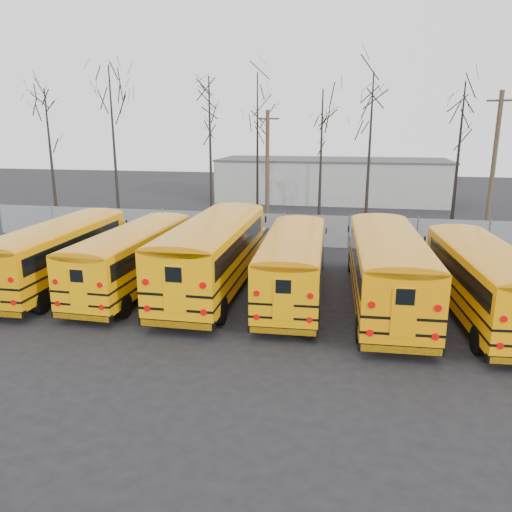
% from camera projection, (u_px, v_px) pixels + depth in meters
% --- Properties ---
extents(ground, '(120.00, 120.00, 0.00)m').
position_uv_depth(ground, '(243.00, 313.00, 20.05)').
color(ground, black).
rests_on(ground, ground).
extents(fence, '(40.00, 0.04, 2.00)m').
position_uv_depth(fence, '(284.00, 230.00, 31.19)').
color(fence, gray).
rests_on(fence, ground).
extents(distant_building, '(22.00, 8.00, 4.00)m').
position_uv_depth(distant_building, '(332.00, 181.00, 49.55)').
color(distant_building, '#A4A5A0').
rests_on(distant_building, ground).
extents(bus_a, '(2.69, 10.98, 3.06)m').
position_uv_depth(bus_a, '(60.00, 249.00, 23.12)').
color(bus_a, black).
rests_on(bus_a, ground).
extents(bus_b, '(2.68, 10.56, 2.94)m').
position_uv_depth(bus_b, '(134.00, 253.00, 22.57)').
color(bus_b, black).
rests_on(bus_b, ground).
extents(bus_c, '(2.87, 12.16, 3.39)m').
position_uv_depth(bus_c, '(215.00, 248.00, 22.37)').
color(bus_c, black).
rests_on(bus_c, ground).
extents(bus_d, '(2.91, 10.75, 2.98)m').
position_uv_depth(bus_d, '(294.00, 260.00, 21.41)').
color(bus_d, black).
rests_on(bus_d, ground).
extents(bus_e, '(3.16, 11.67, 3.24)m').
position_uv_depth(bus_e, '(387.00, 263.00, 20.26)').
color(bus_e, black).
rests_on(bus_e, ground).
extents(bus_f, '(3.32, 10.80, 2.98)m').
position_uv_depth(bus_f, '(483.00, 275.00, 19.21)').
color(bus_f, black).
rests_on(bus_f, ground).
extents(utility_pole_left, '(1.48, 0.26, 8.29)m').
position_uv_depth(utility_pole_left, '(267.00, 173.00, 33.19)').
color(utility_pole_left, '#483429').
rests_on(utility_pole_left, ground).
extents(utility_pole_right, '(1.66, 0.55, 9.45)m').
position_uv_depth(utility_pole_right, '(494.00, 165.00, 32.05)').
color(utility_pole_right, '#463627').
rests_on(utility_pole_right, ground).
extents(tree_0, '(0.26, 0.26, 9.80)m').
position_uv_depth(tree_0, '(51.00, 160.00, 35.63)').
color(tree_0, black).
rests_on(tree_0, ground).
extents(tree_1, '(0.26, 0.26, 11.44)m').
position_uv_depth(tree_1, '(114.00, 148.00, 36.37)').
color(tree_1, black).
rests_on(tree_1, ground).
extents(tree_2, '(0.26, 0.26, 10.65)m').
position_uv_depth(tree_2, '(210.00, 154.00, 35.87)').
color(tree_2, black).
rests_on(tree_2, ground).
extents(tree_3, '(0.26, 0.26, 10.67)m').
position_uv_depth(tree_3, '(257.00, 156.00, 33.48)').
color(tree_3, black).
rests_on(tree_3, ground).
extents(tree_4, '(0.26, 0.26, 9.54)m').
position_uv_depth(tree_4, '(321.00, 166.00, 32.43)').
color(tree_4, black).
rests_on(tree_4, ground).
extents(tree_5, '(0.26, 0.26, 10.81)m').
position_uv_depth(tree_5, '(369.00, 154.00, 34.73)').
color(tree_5, black).
rests_on(tree_5, ground).
extents(tree_6, '(0.26, 0.26, 10.12)m').
position_uv_depth(tree_6, '(458.00, 160.00, 33.71)').
color(tree_6, black).
rests_on(tree_6, ground).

